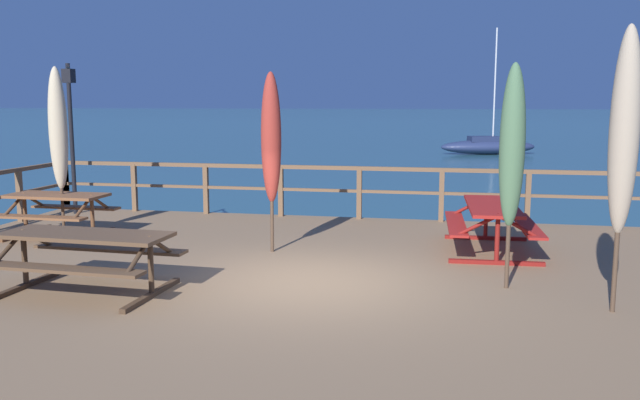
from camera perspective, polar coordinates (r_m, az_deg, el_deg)
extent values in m
plane|color=#2D5B6B|center=(9.21, -0.94, -12.13)|extent=(600.00, 600.00, 0.00)
cube|color=#846647|center=(9.07, -0.95, -9.63)|extent=(13.65, 10.11, 0.84)
cube|color=brown|center=(13.52, 3.44, 2.76)|extent=(13.35, 0.09, 0.08)
cube|color=brown|center=(13.57, 3.42, 0.77)|extent=(13.35, 0.07, 0.06)
cube|color=brown|center=(15.92, -21.13, 1.16)|extent=(0.10, 0.10, 1.05)
cube|color=brown|center=(15.09, -15.77, 1.04)|extent=(0.10, 0.10, 1.05)
cube|color=brown|center=(14.41, -9.84, 0.90)|extent=(0.10, 0.10, 1.05)
cube|color=brown|center=(13.90, -3.41, 0.74)|extent=(0.10, 0.10, 1.05)
cube|color=brown|center=(13.58, 3.42, 0.55)|extent=(0.10, 0.10, 1.05)
cube|color=brown|center=(13.46, 10.47, 0.35)|extent=(0.10, 0.10, 1.05)
cube|color=brown|center=(13.54, 17.55, 0.15)|extent=(0.10, 0.10, 1.05)
cube|color=brown|center=(13.83, 24.43, -0.06)|extent=(0.10, 0.10, 1.05)
cube|color=brown|center=(14.58, -24.55, 0.34)|extent=(0.10, 0.10, 1.05)
cube|color=brown|center=(15.92, -21.13, 1.16)|extent=(0.10, 0.10, 1.05)
cube|color=brown|center=(12.66, -21.79, 0.36)|extent=(1.72, 0.79, 0.05)
cube|color=brown|center=(12.25, -23.17, -1.39)|extent=(1.71, 0.31, 0.04)
cube|color=brown|center=(13.17, -20.37, -0.59)|extent=(1.71, 0.31, 0.04)
cube|color=brown|center=(13.16, -24.07, -2.62)|extent=(0.10, 1.40, 0.06)
cylinder|color=brown|center=(13.10, -24.16, -1.16)|extent=(0.07, 0.07, 0.74)
cylinder|color=brown|center=(12.85, -24.95, -0.39)|extent=(0.07, 0.63, 0.37)
cylinder|color=brown|center=(13.29, -23.50, -0.03)|extent=(0.07, 0.63, 0.37)
cube|color=brown|center=(12.41, -19.02, -2.97)|extent=(0.10, 1.40, 0.06)
cylinder|color=brown|center=(12.35, -19.10, -1.43)|extent=(0.07, 0.07, 0.74)
cylinder|color=brown|center=(12.09, -19.83, -0.62)|extent=(0.07, 0.63, 0.37)
cylinder|color=brown|center=(12.56, -18.49, -0.23)|extent=(0.07, 0.63, 0.37)
cube|color=brown|center=(8.80, -19.70, -2.87)|extent=(2.19, 0.86, 0.05)
cube|color=brown|center=(8.41, -21.70, -5.58)|extent=(2.17, 0.38, 0.04)
cube|color=brown|center=(9.32, -17.72, -4.04)|extent=(2.17, 0.38, 0.04)
cube|color=#432F1F|center=(9.47, -24.07, -6.73)|extent=(0.14, 1.40, 0.06)
cylinder|color=#432F1F|center=(9.40, -24.19, -4.73)|extent=(0.07, 0.07, 0.74)
cylinder|color=#432F1F|center=(9.14, -25.35, -3.75)|extent=(0.08, 0.63, 0.37)
cylinder|color=#432F1F|center=(9.57, -23.24, -3.10)|extent=(0.08, 0.63, 0.37)
cube|color=#432F1F|center=(8.51, -14.34, -7.93)|extent=(0.14, 1.40, 0.06)
cylinder|color=#432F1F|center=(8.42, -14.43, -5.71)|extent=(0.07, 0.07, 0.74)
cylinder|color=#432F1F|center=(8.13, -15.42, -4.66)|extent=(0.08, 0.63, 0.37)
cylinder|color=#432F1F|center=(8.61, -13.61, -3.86)|extent=(0.08, 0.63, 0.37)
cube|color=maroon|center=(10.93, 14.66, -0.51)|extent=(0.85, 2.21, 0.05)
cube|color=maroon|center=(11.05, 17.50, -2.11)|extent=(0.37, 2.19, 0.04)
cube|color=maroon|center=(10.94, 11.68, -1.99)|extent=(0.37, 2.19, 0.04)
cube|color=maroon|center=(10.18, 15.01, -5.25)|extent=(1.40, 0.14, 0.06)
cylinder|color=maroon|center=(10.11, 15.09, -3.38)|extent=(0.07, 0.07, 0.74)
cylinder|color=maroon|center=(10.10, 16.71, -2.18)|extent=(0.63, 0.08, 0.37)
cylinder|color=maroon|center=(10.04, 13.55, -2.12)|extent=(0.63, 0.08, 0.37)
cube|color=maroon|center=(11.95, 14.11, -3.20)|extent=(1.40, 0.14, 0.06)
cylinder|color=maroon|center=(11.88, 14.17, -1.59)|extent=(0.07, 0.07, 0.74)
cylinder|color=maroon|center=(11.88, 15.55, -0.57)|extent=(0.63, 0.08, 0.37)
cylinder|color=maroon|center=(11.83, 12.86, -0.51)|extent=(0.63, 0.08, 0.37)
cylinder|color=#4C3828|center=(12.61, -21.60, 3.48)|extent=(0.06, 0.06, 2.85)
ellipsoid|color=#CCB793|center=(12.58, -21.73, 5.77)|extent=(0.32, 0.32, 2.17)
cylinder|color=#7A6E58|center=(12.59, -21.69, 5.03)|extent=(0.21, 0.21, 0.05)
cone|color=#4C3828|center=(12.58, -21.98, 10.27)|extent=(0.10, 0.10, 0.14)
cylinder|color=#4C3828|center=(8.11, 24.61, 1.60)|extent=(0.06, 0.06, 3.07)
ellipsoid|color=tan|center=(8.07, 24.85, 5.42)|extent=(0.32, 0.32, 2.33)
cylinder|color=#685B4C|center=(8.08, 24.77, 4.19)|extent=(0.21, 0.21, 0.05)
cone|color=#4C3828|center=(8.10, 25.33, 12.92)|extent=(0.10, 0.10, 0.14)
cylinder|color=#4C3828|center=(8.72, 16.17, 1.36)|extent=(0.06, 0.06, 2.73)
ellipsoid|color=#4C704C|center=(8.67, 16.30, 4.53)|extent=(0.32, 0.32, 2.08)
cylinder|color=#2D432D|center=(8.68, 16.26, 3.50)|extent=(0.21, 0.21, 0.05)
cone|color=#4C3828|center=(8.66, 16.57, 10.82)|extent=(0.10, 0.10, 0.14)
cylinder|color=#4C3828|center=(10.49, -4.22, 2.77)|extent=(0.06, 0.06, 2.71)
ellipsoid|color=#A33328|center=(10.45, -4.25, 5.39)|extent=(0.32, 0.32, 2.06)
cylinder|color=maroon|center=(10.46, -4.24, 4.55)|extent=(0.21, 0.21, 0.05)
cone|color=#4C3828|center=(10.44, -4.31, 10.58)|extent=(0.10, 0.10, 0.14)
cylinder|color=black|center=(15.07, -20.69, 4.91)|extent=(0.09, 0.09, 3.20)
cylinder|color=black|center=(14.79, -20.99, 10.74)|extent=(0.35, 0.50, 0.06)
cube|color=black|center=(14.51, -20.94, 10.01)|extent=(0.20, 0.20, 0.28)
sphere|color=#F4E08C|center=(14.51, -20.94, 10.01)|extent=(0.14, 0.14, 0.14)
ellipsoid|color=navy|center=(42.63, 14.33, 4.47)|extent=(6.23, 3.27, 0.90)
cube|color=#202949|center=(42.50, 13.97, 5.14)|extent=(2.03, 1.54, 0.36)
cylinder|color=silver|center=(42.65, 14.90, 9.52)|extent=(0.10, 0.10, 7.00)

